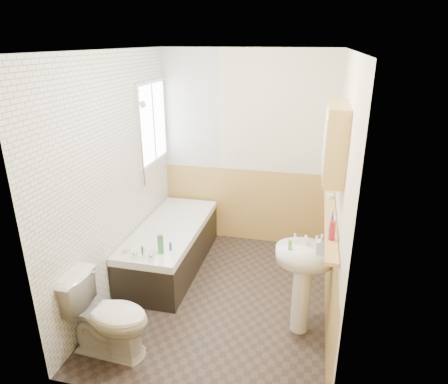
{
  "coord_description": "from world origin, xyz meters",
  "views": [
    {
      "loc": [
        0.85,
        -3.5,
        2.58
      ],
      "look_at": [
        0.0,
        0.15,
        1.15
      ],
      "focal_mm": 32.0,
      "sensor_mm": 36.0,
      "label": 1
    }
  ],
  "objects_px": {
    "pine_shelf": "(330,221)",
    "medicine_cabinet": "(335,141)",
    "bathtub": "(171,245)",
    "sink": "(303,272)",
    "toilet": "(108,316)"
  },
  "relations": [
    {
      "from": "pine_shelf",
      "to": "medicine_cabinet",
      "type": "relative_size",
      "value": 2.23
    },
    {
      "from": "bathtub",
      "to": "pine_shelf",
      "type": "bearing_deg",
      "value": -19.34
    },
    {
      "from": "bathtub",
      "to": "pine_shelf",
      "type": "height_order",
      "value": "pine_shelf"
    },
    {
      "from": "sink",
      "to": "medicine_cabinet",
      "type": "relative_size",
      "value": 1.43
    },
    {
      "from": "toilet",
      "to": "pine_shelf",
      "type": "relative_size",
      "value": 0.49
    },
    {
      "from": "toilet",
      "to": "pine_shelf",
      "type": "xyz_separation_m",
      "value": [
        1.8,
        0.84,
        0.71
      ]
    },
    {
      "from": "pine_shelf",
      "to": "medicine_cabinet",
      "type": "distance_m",
      "value": 0.72
    },
    {
      "from": "sink",
      "to": "medicine_cabinet",
      "type": "bearing_deg",
      "value": 38.27
    },
    {
      "from": "toilet",
      "to": "medicine_cabinet",
      "type": "xyz_separation_m",
      "value": [
        1.77,
        0.83,
        1.43
      ]
    },
    {
      "from": "pine_shelf",
      "to": "medicine_cabinet",
      "type": "height_order",
      "value": "medicine_cabinet"
    },
    {
      "from": "medicine_cabinet",
      "to": "bathtub",
      "type": "bearing_deg",
      "value": 160.14
    },
    {
      "from": "bathtub",
      "to": "toilet",
      "type": "distance_m",
      "value": 1.47
    },
    {
      "from": "sink",
      "to": "pine_shelf",
      "type": "xyz_separation_m",
      "value": [
        0.2,
        0.18,
        0.45
      ]
    },
    {
      "from": "toilet",
      "to": "sink",
      "type": "distance_m",
      "value": 1.75
    },
    {
      "from": "medicine_cabinet",
      "to": "pine_shelf",
      "type": "bearing_deg",
      "value": 16.3
    }
  ]
}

